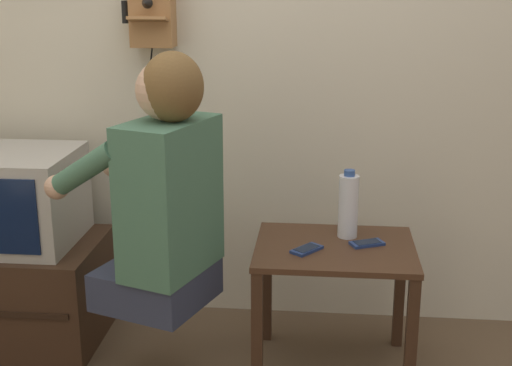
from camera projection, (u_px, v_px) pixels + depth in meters
name	position (u px, v px, depth m)	size (l,w,h in m)	color
wall_back	(241.00, 26.00, 2.95)	(6.80, 0.05, 2.55)	beige
side_table	(334.00, 270.00, 2.67)	(0.59, 0.47, 0.51)	#422819
person	(163.00, 191.00, 2.49)	(0.61, 0.54, 0.92)	#2D3347
tv_stand	(12.00, 290.00, 2.98)	(0.75, 0.52, 0.43)	#382316
television	(4.00, 197.00, 2.88)	(0.58, 0.47, 0.38)	#ADA89E
wall_phone_antique	(152.00, 7.00, 2.88)	(0.21, 0.19, 0.73)	#9E6B3D
cell_phone_held	(307.00, 249.00, 2.60)	(0.12, 0.13, 0.01)	navy
cell_phone_spare	(367.00, 243.00, 2.66)	(0.14, 0.11, 0.01)	navy
water_bottle	(348.00, 206.00, 2.71)	(0.08, 0.08, 0.26)	silver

